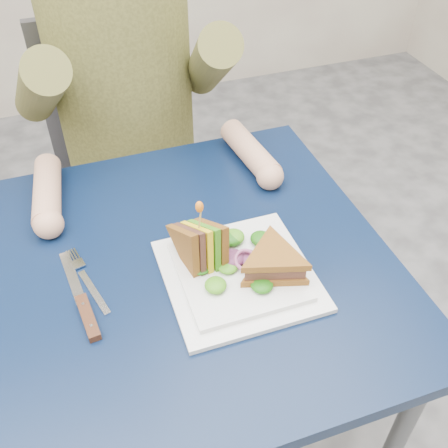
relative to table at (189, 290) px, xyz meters
name	(u,v)px	position (x,y,z in m)	size (l,w,h in m)	color
ground	(200,442)	(0.00, 0.00, -0.65)	(4.00, 4.00, 0.00)	#555558
table	(189,290)	(0.00, 0.00, 0.00)	(0.75, 0.75, 0.73)	black
chair	(130,156)	(0.00, 0.65, -0.11)	(0.42, 0.40, 0.93)	#47474C
diner	(120,50)	(0.00, 0.54, 0.26)	(0.54, 0.59, 0.74)	brown
plate	(238,274)	(0.08, -0.07, 0.09)	(0.26, 0.26, 0.02)	white
sandwich_flat	(273,262)	(0.13, -0.09, 0.12)	(0.17, 0.17, 0.05)	brown
sandwich_upright	(201,246)	(0.02, -0.02, 0.13)	(0.09, 0.15, 0.15)	brown
fork	(88,282)	(-0.18, 0.01, 0.08)	(0.06, 0.18, 0.01)	silver
knife	(85,309)	(-0.20, -0.05, 0.09)	(0.05, 0.22, 0.02)	silver
toothpick	(200,219)	(0.02, -0.02, 0.20)	(0.00, 0.00, 0.06)	tan
toothpick_frill	(199,207)	(0.02, -0.02, 0.23)	(0.01, 0.01, 0.02)	orange
lettuce_spill	(239,261)	(0.08, -0.06, 0.11)	(0.15, 0.13, 0.02)	#337A14
onion_ring	(246,260)	(0.09, -0.06, 0.11)	(0.04, 0.04, 0.01)	#9E4C7A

